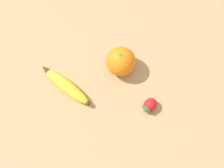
# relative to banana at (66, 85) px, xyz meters

# --- Properties ---
(ground_plane) EXTENTS (3.00, 3.00, 0.00)m
(ground_plane) POSITION_rel_banana_xyz_m (-0.09, -0.01, -0.02)
(ground_plane) COLOR tan
(banana) EXTENTS (0.14, 0.16, 0.04)m
(banana) POSITION_rel_banana_xyz_m (0.00, 0.00, 0.00)
(banana) COLOR yellow
(banana) RESTS_ON ground_plane
(orange) EXTENTS (0.09, 0.09, 0.09)m
(orange) POSITION_rel_banana_xyz_m (-0.17, -0.03, 0.03)
(orange) COLOR orange
(orange) RESTS_ON ground_plane
(strawberry) EXTENTS (0.06, 0.06, 0.03)m
(strawberry) POSITION_rel_banana_xyz_m (-0.22, 0.11, -0.00)
(strawberry) COLOR red
(strawberry) RESTS_ON ground_plane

